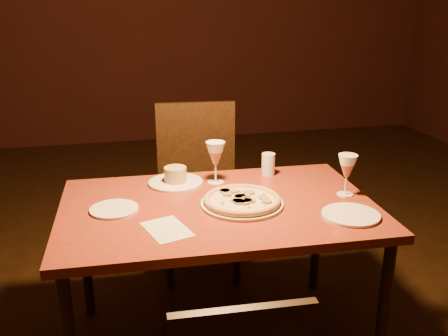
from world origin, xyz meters
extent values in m
cube|color=maroon|center=(-0.08, 0.02, 0.66)|extent=(1.30, 0.86, 0.04)
cylinder|color=black|center=(-0.64, 0.39, 0.32)|extent=(0.05, 0.05, 0.64)
cylinder|color=black|center=(0.49, -0.36, 0.32)|extent=(0.05, 0.05, 0.64)
cylinder|color=black|center=(0.51, 0.35, 0.32)|extent=(0.05, 0.05, 0.64)
cube|color=black|center=(-0.03, 0.69, 0.48)|extent=(0.48, 0.48, 0.04)
cube|color=black|center=(-0.01, 0.90, 0.71)|extent=(0.45, 0.07, 0.42)
cylinder|color=black|center=(-0.23, 0.53, 0.23)|extent=(0.04, 0.04, 0.46)
cylinder|color=black|center=(-0.20, 0.89, 0.23)|extent=(0.04, 0.04, 0.46)
cylinder|color=black|center=(0.13, 0.50, 0.23)|extent=(0.04, 0.04, 0.46)
cylinder|color=black|center=(0.16, 0.86, 0.23)|extent=(0.04, 0.04, 0.46)
cylinder|color=white|center=(0.02, -0.01, 0.69)|extent=(0.33, 0.33, 0.01)
cylinder|color=beige|center=(0.02, -0.01, 0.70)|extent=(0.30, 0.30, 0.01)
torus|color=tan|center=(0.02, -0.01, 0.70)|extent=(0.31, 0.31, 0.02)
cylinder|color=white|center=(-0.21, 0.29, 0.68)|extent=(0.24, 0.24, 0.01)
cylinder|color=tan|center=(-0.21, 0.29, 0.72)|extent=(0.10, 0.10, 0.07)
cylinder|color=silver|center=(0.23, 0.31, 0.73)|extent=(0.06, 0.06, 0.10)
cylinder|color=white|center=(-0.49, 0.05, 0.68)|extent=(0.19, 0.19, 0.01)
cylinder|color=white|center=(0.40, -0.21, 0.68)|extent=(0.22, 0.22, 0.01)
cube|color=beige|center=(-0.31, -0.17, 0.68)|extent=(0.19, 0.23, 0.00)
camera|label=1|loc=(-0.47, -1.81, 1.48)|focal=40.00mm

